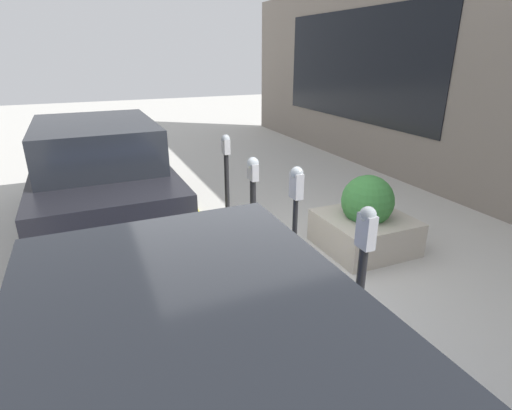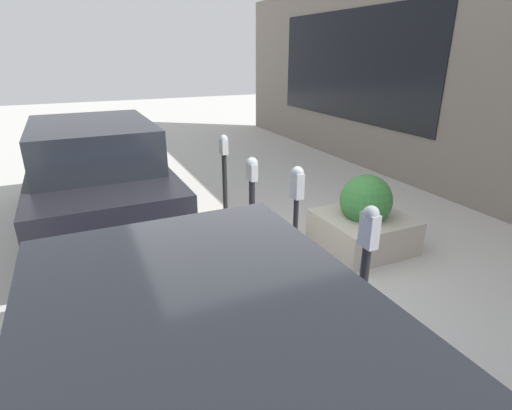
# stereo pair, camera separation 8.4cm
# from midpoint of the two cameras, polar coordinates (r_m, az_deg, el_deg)

# --- Properties ---
(ground_plane) EXTENTS (40.00, 40.00, 0.00)m
(ground_plane) POSITION_cam_midpoint_polar(r_m,az_deg,el_deg) (4.94, -0.44, -10.12)
(ground_plane) COLOR beige
(curb_strip) EXTENTS (19.00, 0.16, 0.04)m
(curb_strip) POSITION_cam_midpoint_polar(r_m,az_deg,el_deg) (4.90, -1.32, -10.11)
(curb_strip) COLOR gold
(curb_strip) RESTS_ON ground_plane
(parking_meter_nearest) EXTENTS (0.15, 0.13, 1.46)m
(parking_meter_nearest) POSITION_cam_midpoint_polar(r_m,az_deg,el_deg) (3.39, 15.62, -8.62)
(parking_meter_nearest) COLOR black
(parking_meter_nearest) RESTS_ON ground_plane
(parking_meter_second) EXTENTS (0.16, 0.13, 1.47)m
(parking_meter_second) POSITION_cam_midpoint_polar(r_m,az_deg,el_deg) (4.20, 6.25, -0.03)
(parking_meter_second) COLOR black
(parking_meter_second) RESTS_ON ground_plane
(parking_meter_middle) EXTENTS (0.18, 0.16, 1.32)m
(parking_meter_middle) POSITION_cam_midpoint_polar(r_m,az_deg,el_deg) (5.18, 0.03, 2.07)
(parking_meter_middle) COLOR black
(parking_meter_middle) RESTS_ON ground_plane
(parking_meter_fourth) EXTENTS (0.15, 0.13, 1.42)m
(parking_meter_fourth) POSITION_cam_midpoint_polar(r_m,az_deg,el_deg) (6.09, -3.85, 5.34)
(parking_meter_fourth) COLOR black
(parking_meter_fourth) RESTS_ON ground_plane
(planter_box) EXTENTS (1.11, 1.14, 1.04)m
(planter_box) POSITION_cam_midpoint_polar(r_m,az_deg,el_deg) (5.65, 15.77, -2.22)
(planter_box) COLOR #B2A899
(planter_box) RESTS_ON ground_plane
(parked_car_middle) EXTENTS (4.30, 1.92, 1.62)m
(parked_car_middle) POSITION_cam_midpoint_polar(r_m,az_deg,el_deg) (6.54, -21.01, 4.42)
(parked_car_middle) COLOR black
(parked_car_middle) RESTS_ON ground_plane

